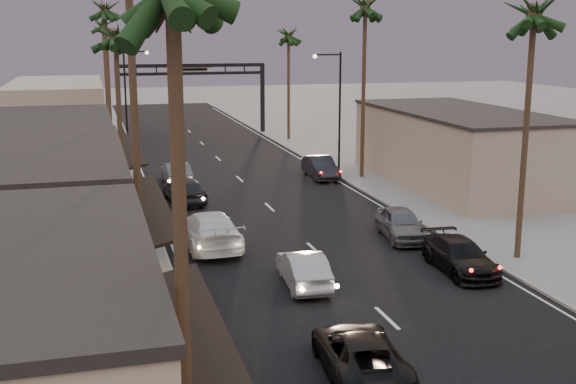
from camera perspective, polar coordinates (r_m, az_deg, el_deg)
ground at (r=46.32m, az=-2.35°, el=-0.38°), size 200.00×200.00×0.00m
road at (r=51.09m, az=-3.62°, el=0.82°), size 14.00×120.00×0.02m
sidewalk_left at (r=56.95m, az=-14.48°, el=1.71°), size 5.00×92.00×0.12m
sidewalk_right at (r=60.22m, az=3.90°, el=2.64°), size 5.00×92.00×0.12m
storefront_mid at (r=31.09m, az=-20.24°, el=-2.31°), size 8.00×14.00×5.50m
storefront_far at (r=46.77m, az=-18.68°, el=2.22°), size 8.00×16.00×5.00m
storefront_dist at (r=69.47m, az=-17.73°, el=5.83°), size 8.00×20.00×6.00m
building_right at (r=50.78m, az=13.23°, el=3.31°), size 8.00×18.00×5.00m
arch at (r=74.86m, az=-7.63°, el=8.68°), size 15.20×0.40×7.27m
streetlight_right at (r=52.13m, az=3.83°, el=6.97°), size 2.13×0.30×9.00m
streetlight_left at (r=62.31m, az=-12.46°, el=7.59°), size 2.13×0.30×9.00m
palm_lc at (r=40.06m, az=-13.51°, el=12.40°), size 3.20×3.20×12.20m
palm_ld at (r=59.09m, az=-14.30°, el=14.14°), size 3.20×3.20×14.20m
palm_ra at (r=33.71m, az=18.93°, el=13.81°), size 3.20×3.20×13.20m
palm_rb at (r=51.59m, az=6.14°, el=14.75°), size 3.20×3.20×14.20m
palm_rc at (r=70.55m, az=0.05°, el=12.58°), size 3.20×3.20×12.20m
palm_far at (r=82.06m, az=-14.43°, el=12.86°), size 3.20×3.20×13.20m
oncoming_pickup at (r=22.62m, az=5.70°, el=-12.57°), size 2.89×5.29×1.41m
oncoming_silver at (r=29.98m, az=1.23°, el=-6.08°), size 1.87×4.53×1.46m
oncoming_white at (r=35.42m, az=-6.27°, el=-2.97°), size 2.83×6.25×1.78m
oncoming_dgrey at (r=44.94m, az=-8.20°, el=0.19°), size 2.54×5.07×1.66m
oncoming_grey_far at (r=50.65m, az=-8.82°, el=1.47°), size 1.78×4.69×1.53m
curbside_black at (r=32.57m, az=13.43°, el=-4.94°), size 2.23×5.02×1.43m
curbside_grey at (r=37.12m, az=8.92°, el=-2.49°), size 2.47×4.84×1.58m
curbside_far at (r=52.14m, az=2.58°, el=1.95°), size 1.77×4.82×1.58m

